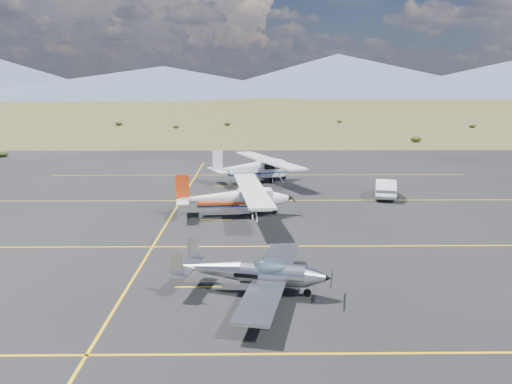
% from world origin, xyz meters
% --- Properties ---
extents(ground, '(1600.00, 1600.00, 0.00)m').
position_xyz_m(ground, '(0.00, 0.00, 0.00)').
color(ground, '#383D1C').
rests_on(ground, ground).
extents(apron, '(72.00, 72.00, 0.02)m').
position_xyz_m(apron, '(0.00, 7.00, 0.00)').
color(apron, black).
rests_on(apron, ground).
extents(aircraft_low_wing, '(6.29, 8.65, 1.87)m').
position_xyz_m(aircraft_low_wing, '(-0.54, -4.13, 0.90)').
color(aircraft_low_wing, '#B9BBC0').
rests_on(aircraft_low_wing, apron).
extents(aircraft_cessna, '(6.75, 11.20, 2.82)m').
position_xyz_m(aircraft_cessna, '(-1.75, 8.55, 1.25)').
color(aircraft_cessna, white).
rests_on(aircraft_cessna, apron).
extents(aircraft_plain, '(8.54, 11.50, 3.00)m').
position_xyz_m(aircraft_plain, '(-0.23, 20.60, 1.33)').
color(aircraft_plain, silver).
rests_on(aircraft_plain, apron).
extents(sedan, '(2.49, 4.56, 1.43)m').
position_xyz_m(sedan, '(9.73, 14.10, 0.72)').
color(sedan, white).
rests_on(sedan, apron).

